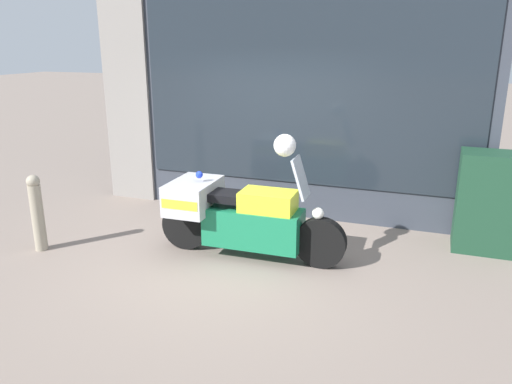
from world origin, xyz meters
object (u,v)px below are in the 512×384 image
object	(u,v)px
white_helmet	(285,145)
street_bollard	(37,212)
utility_cabinet	(490,202)
paramedic_motorcycle	(236,214)

from	to	relation	value
white_helmet	street_bollard	xyz separation A→B (m)	(-3.05, -0.73, -0.93)
utility_cabinet	white_helmet	distance (m)	2.78
paramedic_motorcycle	utility_cabinet	xyz separation A→B (m)	(2.96, 1.25, 0.10)
paramedic_motorcycle	utility_cabinet	size ratio (longest dim) A/B	1.86
utility_cabinet	street_bollard	distance (m)	5.75
paramedic_motorcycle	street_bollard	distance (m)	2.54
paramedic_motorcycle	street_bollard	bearing A→B (deg)	-164.95
paramedic_motorcycle	utility_cabinet	bearing A→B (deg)	21.70
paramedic_motorcycle	white_helmet	xyz separation A→B (m)	(0.61, 0.01, 0.91)
white_helmet	paramedic_motorcycle	bearing A→B (deg)	-178.73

